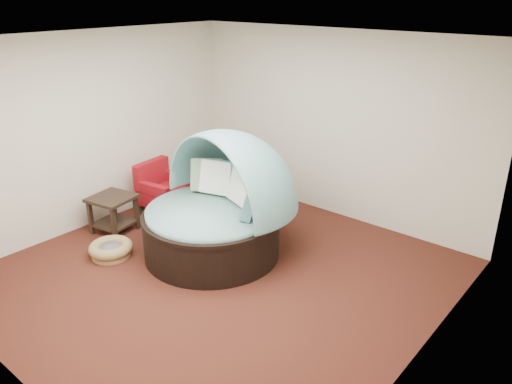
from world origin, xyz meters
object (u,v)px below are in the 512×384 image
Objects in this scene: pet_basket at (111,249)px; red_armchair at (163,189)px; side_table at (113,209)px; canopy_daybed at (218,199)px.

red_armchair is at bearing 112.33° from pet_basket.
pet_basket is 0.80m from side_table.
canopy_daybed is 3.26× the size of side_table.
pet_basket is at bearing -75.00° from red_armchair.
canopy_daybed is 3.44× the size of pet_basket.
canopy_daybed is 1.68m from red_armchair.
pet_basket is (-1.00, -1.02, -0.67)m from canopy_daybed.
red_armchair is at bearing 89.71° from side_table.
red_armchair is 1.22× the size of side_table.
side_table reaches higher than pet_basket.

